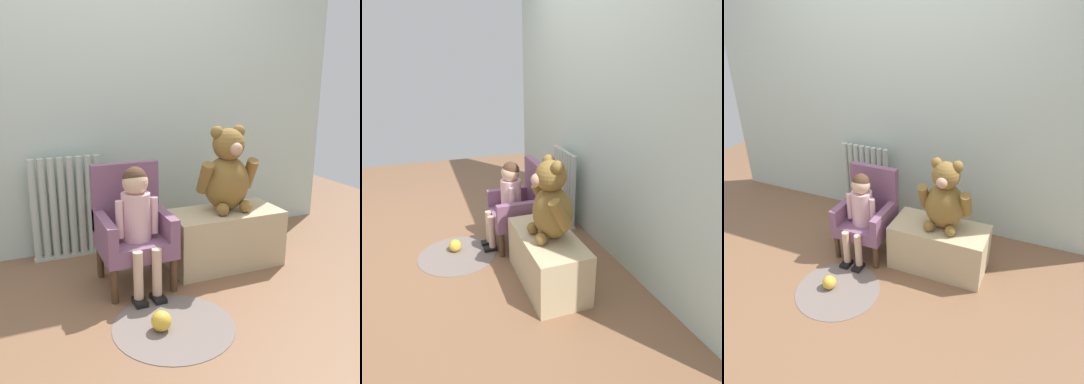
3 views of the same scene
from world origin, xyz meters
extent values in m
plane|color=brown|center=(0.00, 0.00, 0.00)|extent=(6.00, 6.00, 0.00)
cube|color=#B8CABF|center=(0.00, 1.14, 1.20)|extent=(3.80, 0.05, 2.40)
cylinder|color=#B4BFB4|center=(-0.50, 1.02, 0.37)|extent=(0.05, 0.05, 0.69)
cylinder|color=#B4BFB4|center=(-0.44, 1.02, 0.37)|extent=(0.05, 0.05, 0.69)
cylinder|color=#B4BFB4|center=(-0.38, 1.02, 0.37)|extent=(0.05, 0.05, 0.69)
cylinder|color=#B4BFB4|center=(-0.32, 1.02, 0.37)|extent=(0.05, 0.05, 0.69)
cylinder|color=#B4BFB4|center=(-0.26, 1.02, 0.37)|extent=(0.05, 0.05, 0.69)
cylinder|color=#B4BFB4|center=(-0.19, 1.02, 0.37)|extent=(0.05, 0.05, 0.69)
cylinder|color=#B4BFB4|center=(-0.13, 1.02, 0.37)|extent=(0.05, 0.05, 0.69)
cylinder|color=#B4BFB4|center=(-0.07, 1.02, 0.37)|extent=(0.05, 0.05, 0.69)
cube|color=#B4BFB4|center=(-0.29, 1.02, 0.01)|extent=(0.50, 0.05, 0.02)
cube|color=#7E5270|center=(0.02, 0.45, 0.26)|extent=(0.42, 0.42, 0.10)
cube|color=#7E5270|center=(0.02, 0.62, 0.52)|extent=(0.42, 0.06, 0.42)
cube|color=#7E5270|center=(-0.16, 0.45, 0.38)|extent=(0.06, 0.42, 0.14)
cube|color=#7E5270|center=(0.20, 0.45, 0.38)|extent=(0.06, 0.42, 0.14)
cylinder|color=#4C331E|center=(-0.16, 0.27, 0.10)|extent=(0.04, 0.04, 0.21)
cylinder|color=#4C331E|center=(0.19, 0.27, 0.10)|extent=(0.04, 0.04, 0.21)
cylinder|color=#4C331E|center=(-0.16, 0.62, 0.10)|extent=(0.04, 0.04, 0.21)
cylinder|color=#4C331E|center=(0.19, 0.62, 0.10)|extent=(0.04, 0.04, 0.21)
cylinder|color=beige|center=(0.02, 0.41, 0.45)|extent=(0.17, 0.17, 0.28)
sphere|color=#D8AD8E|center=(0.02, 0.41, 0.65)|extent=(0.15, 0.15, 0.15)
sphere|color=#472D1E|center=(0.02, 0.41, 0.67)|extent=(0.14, 0.14, 0.14)
cylinder|color=#D8AD8E|center=(-0.04, 0.22, 0.17)|extent=(0.06, 0.06, 0.28)
cube|color=black|center=(-0.04, 0.20, 0.01)|extent=(0.07, 0.11, 0.03)
cylinder|color=#D8AD8E|center=(0.07, 0.22, 0.17)|extent=(0.06, 0.06, 0.28)
cube|color=black|center=(0.07, 0.20, 0.01)|extent=(0.07, 0.11, 0.03)
cylinder|color=beige|center=(-0.09, 0.39, 0.45)|extent=(0.04, 0.04, 0.22)
cylinder|color=beige|center=(0.12, 0.39, 0.45)|extent=(0.04, 0.04, 0.22)
cube|color=tan|center=(0.65, 0.49, 0.19)|extent=(0.75, 0.37, 0.38)
ellipsoid|color=brown|center=(0.67, 0.52, 0.56)|extent=(0.30, 0.26, 0.36)
sphere|color=brown|center=(0.67, 0.50, 0.82)|extent=(0.21, 0.21, 0.21)
sphere|color=tan|center=(0.67, 0.41, 0.80)|extent=(0.08, 0.08, 0.08)
sphere|color=brown|center=(0.59, 0.52, 0.89)|extent=(0.08, 0.08, 0.08)
sphere|color=brown|center=(0.75, 0.52, 0.89)|extent=(0.08, 0.08, 0.08)
cylinder|color=brown|center=(0.51, 0.50, 0.61)|extent=(0.08, 0.16, 0.22)
cylinder|color=brown|center=(0.83, 0.50, 0.61)|extent=(0.08, 0.16, 0.22)
sphere|color=brown|center=(0.59, 0.41, 0.42)|extent=(0.08, 0.08, 0.08)
sphere|color=brown|center=(0.75, 0.41, 0.42)|extent=(0.08, 0.08, 0.08)
cylinder|color=#70625C|center=(0.05, -0.08, 0.00)|extent=(0.63, 0.63, 0.01)
sphere|color=gold|center=(-0.02, -0.08, 0.05)|extent=(0.10, 0.10, 0.10)
camera|label=1|loc=(-0.67, -1.86, 1.25)|focal=40.00mm
camera|label=2|loc=(2.61, -0.26, 1.49)|focal=32.00mm
camera|label=3|loc=(1.36, -1.85, 1.96)|focal=35.00mm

